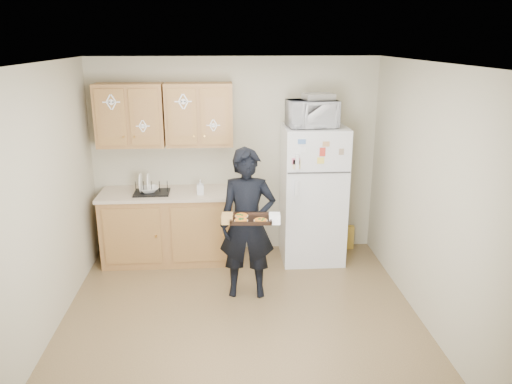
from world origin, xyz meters
TOP-DOWN VIEW (x-y plane):
  - floor at (0.00, 0.00)m, footprint 3.60×3.60m
  - ceiling at (0.00, 0.00)m, footprint 3.60×3.60m
  - wall_back at (0.00, 1.80)m, footprint 3.60×0.04m
  - wall_front at (0.00, -1.80)m, footprint 3.60×0.04m
  - wall_left at (-1.80, 0.00)m, footprint 0.04×3.60m
  - wall_right at (1.80, 0.00)m, footprint 0.04×3.60m
  - refrigerator at (0.95, 1.43)m, footprint 0.75×0.70m
  - base_cabinet at (-0.85, 1.48)m, footprint 1.60×0.60m
  - countertop at (-0.85, 1.48)m, footprint 1.64×0.64m
  - upper_cab_left at (-1.25, 1.61)m, footprint 0.80×0.33m
  - upper_cab_right at (-0.43, 1.61)m, footprint 0.80×0.33m
  - cereal_box at (1.47, 1.67)m, footprint 0.20×0.07m
  - person at (0.09, 0.53)m, footprint 0.62×0.43m
  - baking_tray at (0.11, 0.23)m, footprint 0.43×0.33m
  - pizza_front_left at (0.01, 0.17)m, footprint 0.14×0.14m
  - pizza_front_right at (0.20, 0.15)m, footprint 0.14×0.14m
  - pizza_back_left at (0.02, 0.30)m, footprint 0.14×0.14m
  - microwave at (0.90, 1.38)m, footprint 0.61×0.45m
  - foil_pan at (0.97, 1.41)m, footprint 0.38×0.29m
  - dish_rack at (-1.03, 1.43)m, footprint 0.43×0.32m
  - bowl at (-1.06, 1.43)m, footprint 0.28×0.28m
  - soap_bottle at (-0.43, 1.35)m, footprint 0.08×0.09m

SIDE VIEW (x-z plane):
  - floor at x=0.00m, z-range 0.00..0.00m
  - cereal_box at x=1.47m, z-range 0.00..0.32m
  - base_cabinet at x=-0.85m, z-range 0.00..0.86m
  - person at x=0.09m, z-range 0.00..1.64m
  - refrigerator at x=0.95m, z-range 0.00..1.70m
  - countertop at x=-0.85m, z-range 0.86..0.90m
  - bowl at x=-1.06m, z-range 0.92..0.98m
  - baking_tray at x=0.11m, z-range 0.96..1.00m
  - dish_rack at x=-1.03m, z-range 0.90..1.07m
  - soap_bottle at x=-0.43m, z-range 0.90..1.08m
  - pizza_front_left at x=0.01m, z-range 0.99..1.01m
  - pizza_front_right at x=0.20m, z-range 0.99..1.01m
  - pizza_back_left at x=0.02m, z-range 0.99..1.01m
  - wall_back at x=0.00m, z-range 0.00..2.50m
  - wall_front at x=0.00m, z-range 0.00..2.50m
  - wall_left at x=-1.80m, z-range 0.00..2.50m
  - wall_right at x=1.80m, z-range 0.00..2.50m
  - upper_cab_left at x=-1.25m, z-range 1.45..2.20m
  - upper_cab_right at x=-0.43m, z-range 1.45..2.20m
  - microwave at x=0.90m, z-range 1.70..2.02m
  - foil_pan at x=0.97m, z-range 2.02..2.09m
  - ceiling at x=0.00m, z-range 2.50..2.50m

